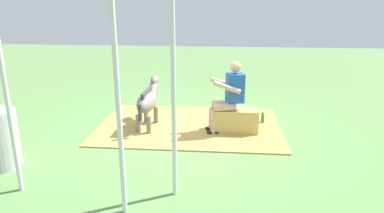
{
  "coord_description": "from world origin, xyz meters",
  "views": [
    {
      "loc": [
        -0.74,
        6.2,
        2.38
      ],
      "look_at": [
        -0.21,
        0.29,
        0.55
      ],
      "focal_mm": 32.84,
      "sensor_mm": 36.0,
      "label": 1
    }
  ],
  "objects": [
    {
      "name": "hay_patch",
      "position": [
        -0.12,
        -0.18,
        0.01
      ],
      "size": [
        3.47,
        2.37,
        0.02
      ],
      "primitive_type": "cube",
      "color": "tan",
      "rests_on": "ground"
    },
    {
      "name": "hay_bale",
      "position": [
        -1.01,
        0.03,
        0.22
      ],
      "size": [
        0.78,
        0.41,
        0.44
      ],
      "primitive_type": "cube",
      "color": "tan",
      "rests_on": "ground"
    },
    {
      "name": "soda_bottle",
      "position": [
        -1.54,
        -0.46,
        0.12
      ],
      "size": [
        0.07,
        0.07,
        0.26
      ],
      "color": "#268C3F",
      "rests_on": "ground"
    },
    {
      "name": "ground_plane",
      "position": [
        0.0,
        0.0,
        0.0
      ],
      "size": [
        24.0,
        24.0,
        0.0
      ],
      "primitive_type": "plane",
      "color": "#608C4C"
    },
    {
      "name": "pony_standing",
      "position": [
        0.67,
        -0.08,
        0.52
      ],
      "size": [
        0.36,
        1.35,
        0.88
      ],
      "color": "slate",
      "rests_on": "ground"
    },
    {
      "name": "tent_pole_right",
      "position": [
        1.83,
        2.37,
        1.27
      ],
      "size": [
        0.06,
        0.06,
        2.54
      ],
      "primitive_type": "cylinder",
      "color": "silver",
      "rests_on": "ground"
    },
    {
      "name": "tent_pole_left",
      "position": [
        -0.17,
        2.29,
        1.27
      ],
      "size": [
        0.06,
        0.06,
        2.54
      ],
      "primitive_type": "cylinder",
      "color": "silver",
      "rests_on": "ground"
    },
    {
      "name": "person_seated",
      "position": [
        -0.85,
        0.05,
        0.73
      ],
      "size": [
        0.7,
        0.5,
        1.32
      ],
      "color": "#D8AD8C",
      "rests_on": "ground"
    },
    {
      "name": "tent_pole_mid",
      "position": [
        0.36,
        2.73,
        1.27
      ],
      "size": [
        0.06,
        0.06,
        2.54
      ],
      "primitive_type": "cylinder",
      "color": "silver",
      "rests_on": "ground"
    }
  ]
}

